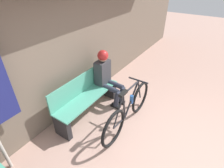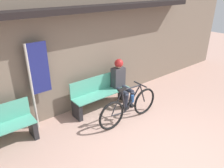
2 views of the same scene
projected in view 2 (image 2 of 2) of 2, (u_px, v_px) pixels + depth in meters
name	position (u px, v px, depth m)	size (l,w,h in m)	color
ground_plane	(160.00, 155.00, 4.18)	(24.00, 24.00, 0.00)	tan
storefront_wall	(84.00, 44.00, 5.29)	(12.00, 0.56, 3.20)	#756656
park_bench_near	(101.00, 94.00, 5.63)	(1.58, 0.42, 0.86)	#51A88E
bicycle	(129.00, 107.00, 5.09)	(1.73, 0.40, 0.93)	black
person_seated	(121.00, 79.00, 5.74)	(0.34, 0.63, 1.24)	#2D3342
banner_pole	(37.00, 76.00, 4.57)	(0.45, 0.05, 1.94)	#B7B2A8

